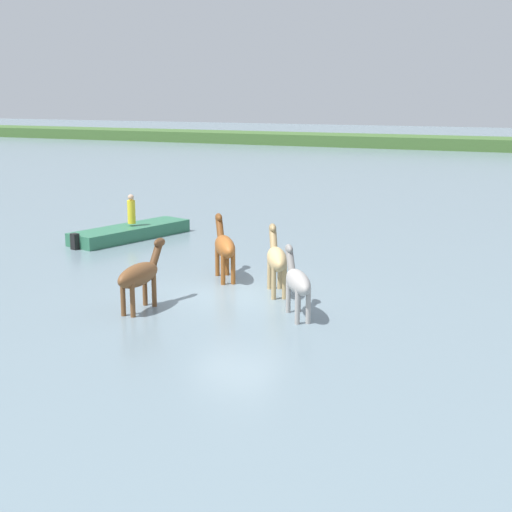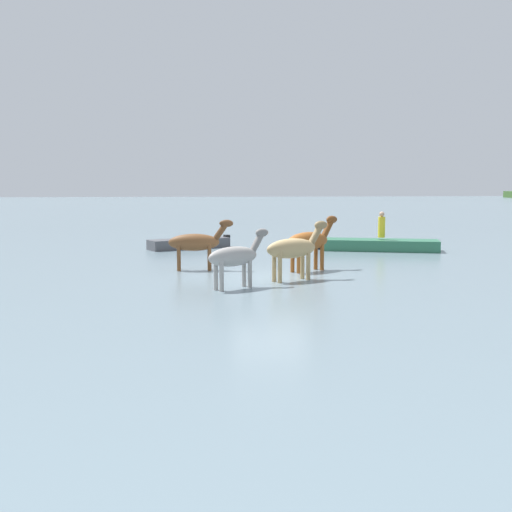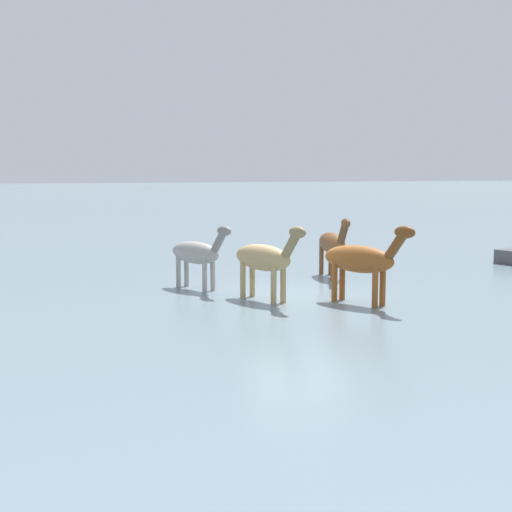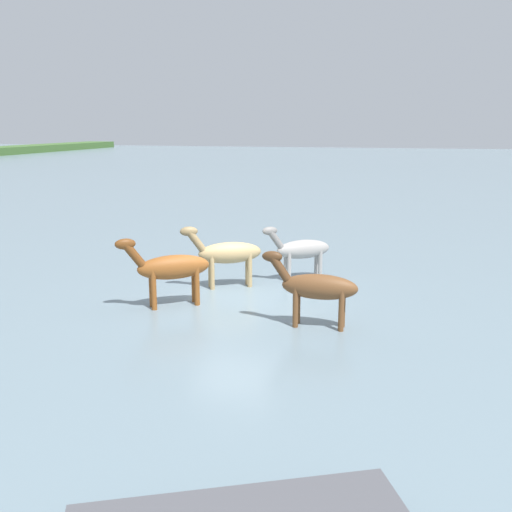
# 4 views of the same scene
# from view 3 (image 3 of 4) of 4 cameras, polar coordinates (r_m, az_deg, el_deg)

# --- Properties ---
(ground_plane) EXTENTS (216.74, 216.74, 0.00)m
(ground_plane) POSITION_cam_3_polar(r_m,az_deg,el_deg) (18.74, 3.35, -3.01)
(ground_plane) COLOR slate
(horse_dark_mare) EXTENTS (0.54, 2.33, 1.82)m
(horse_dark_mare) POSITION_cam_3_polar(r_m,az_deg,el_deg) (21.43, 6.02, 0.96)
(horse_dark_mare) COLOR brown
(horse_dark_mare) RESTS_ON ground_plane
(horse_mid_herd) EXTENTS (1.49, 2.32, 1.90)m
(horse_mid_herd) POSITION_cam_3_polar(r_m,az_deg,el_deg) (17.72, 0.71, -0.18)
(horse_mid_herd) COLOR tan
(horse_mid_herd) RESTS_ON ground_plane
(horse_lead) EXTENTS (1.74, 2.26, 1.94)m
(horse_lead) POSITION_cam_3_polar(r_m,az_deg,el_deg) (17.47, 8.24, -0.29)
(horse_lead) COLOR brown
(horse_lead) RESTS_ON ground_plane
(horse_rear_stallion) EXTENTS (1.55, 2.07, 1.76)m
(horse_rear_stallion) POSITION_cam_3_polar(r_m,az_deg,el_deg) (19.41, -4.61, 0.22)
(horse_rear_stallion) COLOR #9E9993
(horse_rear_stallion) RESTS_ON ground_plane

